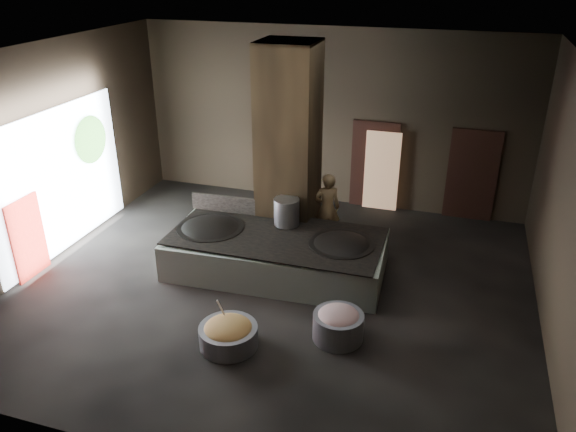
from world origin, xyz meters
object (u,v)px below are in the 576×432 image
(wok_left, at_px, (210,230))
(stock_pot, at_px, (287,212))
(hearth_platform, at_px, (276,255))
(meat_basin, at_px, (338,326))
(wok_right, at_px, (341,247))
(cook, at_px, (327,208))
(veg_basin, at_px, (228,336))

(wok_left, bearing_deg, stock_pot, 21.80)
(stock_pot, bearing_deg, wok_left, -158.20)
(hearth_platform, height_order, stock_pot, stock_pot)
(meat_basin, bearing_deg, wok_right, 101.46)
(cook, height_order, meat_basin, cook)
(hearth_platform, bearing_deg, veg_basin, -92.34)
(wok_left, xyz_separation_m, wok_right, (2.80, 0.10, 0.00))
(hearth_platform, bearing_deg, stock_pot, 82.30)
(wok_left, relative_size, meat_basin, 1.58)
(meat_basin, bearing_deg, hearth_platform, 133.21)
(wok_left, distance_m, meat_basin, 3.69)
(cook, bearing_deg, wok_right, 89.19)
(wok_left, bearing_deg, hearth_platform, 1.97)
(wok_right, height_order, stock_pot, stock_pot)
(stock_pot, height_order, cook, cook)
(hearth_platform, relative_size, wok_right, 3.41)
(wok_right, bearing_deg, meat_basin, -78.54)
(stock_pot, xyz_separation_m, meat_basin, (1.68, -2.40, -0.89))
(wok_left, relative_size, veg_basin, 1.39)
(wok_right, xyz_separation_m, stock_pot, (-1.30, 0.50, 0.38))
(hearth_platform, xyz_separation_m, wok_right, (1.35, 0.05, 0.37))
(hearth_platform, relative_size, stock_pot, 7.67)
(hearth_platform, distance_m, stock_pot, 0.93)
(hearth_platform, relative_size, cook, 2.67)
(wok_left, height_order, wok_right, wok_left)
(meat_basin, bearing_deg, cook, 107.05)
(wok_left, bearing_deg, cook, 38.28)
(wok_left, height_order, veg_basin, wok_left)
(stock_pot, distance_m, veg_basin, 3.28)
(hearth_platform, distance_m, veg_basin, 2.60)
(cook, xyz_separation_m, veg_basin, (-0.66, -4.22, -0.64))
(veg_basin, bearing_deg, wok_left, 119.80)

